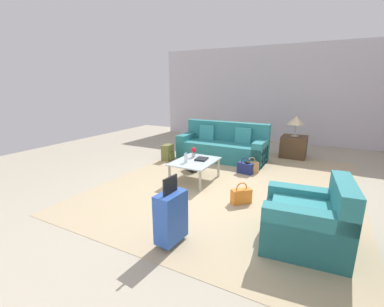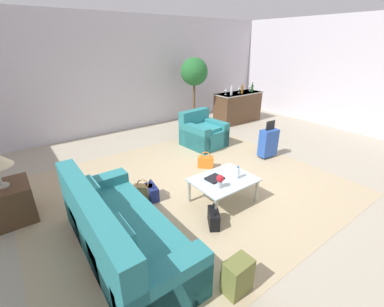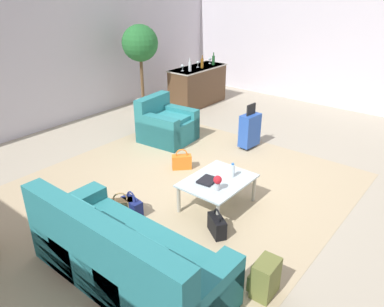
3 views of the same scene
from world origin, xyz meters
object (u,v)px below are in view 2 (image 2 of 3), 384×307
(coffee_table_book, at_px, (215,178))
(flower_vase, at_px, (220,180))
(wine_glass_leftmost, at_px, (226,91))
(potted_ficus, at_px, (194,76))
(armchair, at_px, (202,134))
(handbag_tan, at_px, (143,191))
(wine_glass_right_of_centre, at_px, (250,87))
(handbag_orange, at_px, (206,162))
(side_table, at_px, (8,203))
(wine_glass_left_of_centre, at_px, (239,89))
(couch, at_px, (117,235))
(handbag_navy, at_px, (152,192))
(suitcase_blue, at_px, (268,142))
(wine_bottle_amber, at_px, (242,90))
(wine_bottle_clear, at_px, (231,91))
(coffee_table, at_px, (223,182))
(handbag_black, at_px, (214,218))
(wine_bottle_green, at_px, (252,88))
(water_bottle, at_px, (238,173))
(backpack_olive, at_px, (237,276))
(bar_console, at_px, (238,107))

(coffee_table_book, bearing_deg, flower_vase, -118.81)
(wine_glass_leftmost, relative_size, potted_ficus, 0.08)
(coffee_table_book, height_order, flower_vase, flower_vase)
(armchair, relative_size, handbag_tan, 2.78)
(wine_glass_right_of_centre, distance_m, handbag_orange, 4.13)
(side_table, bearing_deg, wine_glass_left_of_centre, 14.27)
(flower_vase, xyz_separation_m, handbag_tan, (-0.77, 1.01, -0.41))
(wine_glass_right_of_centre, relative_size, potted_ficus, 0.08)
(coffee_table_book, bearing_deg, couch, -179.19)
(wine_glass_leftmost, relative_size, wine_glass_right_of_centre, 1.00)
(wine_glass_right_of_centre, height_order, handbag_navy, wine_glass_right_of_centre)
(coffee_table_book, relative_size, suitcase_blue, 0.30)
(side_table, bearing_deg, armchair, 9.26)
(wine_glass_left_of_centre, bearing_deg, wine_bottle_amber, -86.56)
(wine_glass_left_of_centre, distance_m, wine_bottle_clear, 0.47)
(wine_bottle_amber, bearing_deg, coffee_table_book, -141.40)
(side_table, bearing_deg, flower_vase, -32.60)
(potted_ficus, bearing_deg, wine_bottle_clear, -40.59)
(coffee_table, relative_size, handbag_tan, 2.74)
(handbag_black, height_order, potted_ficus, potted_ficus)
(armchair, distance_m, wine_bottle_green, 2.89)
(coffee_table, distance_m, wine_bottle_clear, 4.31)
(side_table, distance_m, handbag_navy, 2.06)
(side_table, bearing_deg, handbag_black, -39.11)
(couch, height_order, water_bottle, couch)
(couch, xyz_separation_m, handbag_navy, (0.91, 0.86, -0.18))
(backpack_olive, distance_m, potted_ficus, 6.07)
(wine_glass_leftmost, height_order, wine_glass_right_of_centre, same)
(flower_vase, height_order, bar_console, bar_console)
(water_bottle, relative_size, wine_bottle_green, 0.68)
(handbag_orange, bearing_deg, wine_glass_right_of_centre, 30.13)
(water_bottle, relative_size, bar_console, 0.13)
(wine_bottle_green, bearing_deg, bar_console, 165.17)
(bar_console, distance_m, wine_bottle_amber, 0.58)
(wine_glass_left_of_centre, height_order, wine_glass_right_of_centre, same)
(wine_glass_right_of_centre, bearing_deg, wine_bottle_clear, -170.77)
(handbag_black, xyz_separation_m, handbag_tan, (-0.48, 1.22, 0.00))
(coffee_table, height_order, wine_glass_right_of_centre, wine_glass_right_of_centre)
(water_bottle, distance_m, wine_bottle_green, 4.89)
(water_bottle, bearing_deg, wine_bottle_green, 39.23)
(wine_bottle_amber, bearing_deg, handbag_tan, -154.78)
(wine_glass_right_of_centre, bearing_deg, wine_glass_left_of_centre, -176.22)
(couch, distance_m, suitcase_blue, 3.88)
(couch, xyz_separation_m, side_table, (-1.00, 1.60, -0.03))
(wine_bottle_clear, xyz_separation_m, handbag_black, (-3.55, -3.34, -0.92))
(handbag_black, bearing_deg, handbag_orange, 54.21)
(coffee_table, relative_size, wine_bottle_green, 3.26)
(wine_glass_leftmost, relative_size, handbag_orange, 0.43)
(suitcase_blue, relative_size, handbag_orange, 2.37)
(side_table, height_order, handbag_tan, side_table)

